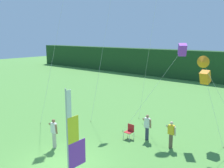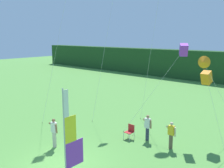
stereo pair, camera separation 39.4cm
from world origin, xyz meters
TOP-DOWN VIEW (x-y plane):
  - ground_plane at (0.00, 0.00)m, footprint 120.00×120.00m
  - banner_flag at (1.62, -0.68)m, footprint 0.06×1.03m
  - person_near_banner at (1.50, 5.45)m, footprint 0.55×0.48m
  - person_mid_field at (3.17, 5.36)m, footprint 0.55×0.48m
  - person_far_left at (-2.02, 1.01)m, footprint 0.55×0.48m
  - folding_chair at (0.51, 4.95)m, footprint 0.51×0.51m
  - kite_purple_box_2 at (2.40, 7.95)m, footprint 3.30×2.88m
  - kite_orange_delta_3 at (4.10, 7.02)m, footprint 2.46×2.38m
  - kite_orange_box_6 at (3.97, 8.00)m, footprint 1.86×1.07m

SIDE VIEW (x-z plane):
  - ground_plane at x=0.00m, z-range 0.00..0.00m
  - folding_chair at x=0.51m, z-range 0.07..0.96m
  - person_mid_field at x=3.17m, z-range 0.05..1.66m
  - person_near_banner at x=1.50m, z-range 0.05..1.69m
  - person_far_left at x=-2.02m, z-range 0.06..1.80m
  - banner_flag at x=1.62m, z-range -0.09..4.28m
  - kite_orange_box_6 at x=3.97m, z-range 1.74..6.12m
  - kite_orange_delta_3 at x=4.10m, z-range 2.28..7.60m
  - kite_purple_box_2 at x=2.40m, z-range 2.55..8.53m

